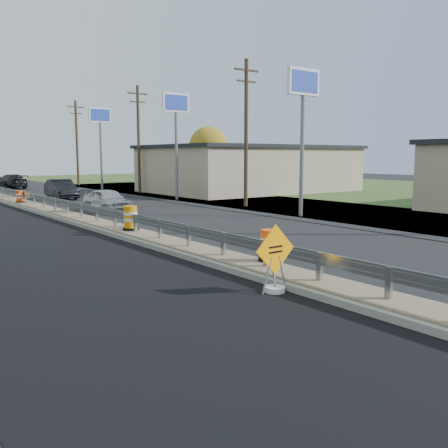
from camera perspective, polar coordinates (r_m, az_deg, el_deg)
ground at (r=18.96m, az=-7.31°, el=-2.30°), size 140.00×140.00×0.00m
grass_verge_far at (r=47.26m, az=19.37°, el=3.35°), size 40.00×120.00×0.03m
median at (r=26.14m, az=-15.98°, el=0.47°), size 1.60×55.00×0.23m
guardrail at (r=27.00m, az=-16.79°, el=1.98°), size 0.10×46.15×0.72m
retail_building_near at (r=47.17m, az=2.99°, el=6.38°), size 18.50×12.50×4.27m
pylon_sign_south at (r=27.70m, az=9.02°, el=14.27°), size 2.20×0.30×7.90m
pylon_sign_mid at (r=37.92m, az=-5.53°, el=12.55°), size 2.20×0.30×7.90m
pylon_sign_north at (r=50.37m, az=-13.98°, el=11.17°), size 2.20×0.30×7.90m
utility_pole_smid at (r=32.68m, az=2.54°, el=10.64°), size 1.90×0.26×9.40m
utility_pole_nmid at (r=45.29m, az=-9.74°, el=9.74°), size 1.90×0.26×9.40m
utility_pole_north at (r=59.03m, az=-16.47°, el=9.05°), size 1.90×0.26×9.40m
tree_far_yellow at (r=61.35m, az=-1.81°, el=8.93°), size 4.62×4.62×6.86m
caution_sign at (r=12.22m, az=5.83°, el=-5.85°), size 1.22×0.51×1.68m
barrel_median_near at (r=14.72m, az=5.16°, el=-2.51°), size 0.63×0.63×0.93m
barrel_median_mid at (r=21.17m, az=-10.63°, el=0.63°), size 0.69×0.69×1.01m
barrel_median_far at (r=35.95m, az=-22.33°, el=2.90°), size 0.53×0.53×0.78m
barrel_shoulder_far at (r=51.73m, az=-17.04°, el=4.24°), size 0.59×0.59×0.86m
car_silver at (r=30.42m, az=-13.16°, el=2.66°), size 1.85×4.15×1.39m
car_dark_mid at (r=40.68m, az=-18.11°, el=3.81°), size 1.93×4.70×1.51m
car_dark_far at (r=55.86m, az=-23.16°, el=4.51°), size 2.47×5.15×1.45m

